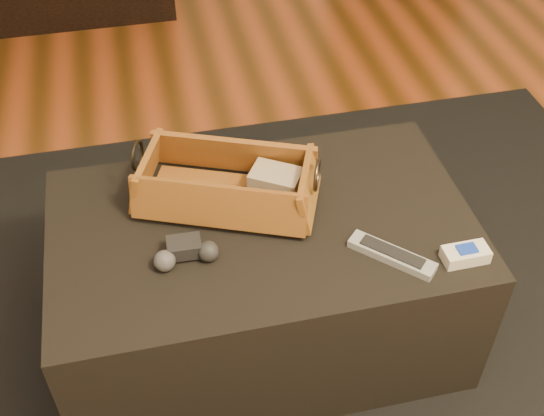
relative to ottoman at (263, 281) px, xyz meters
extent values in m
cube|color=black|center=(0.00, -0.05, -0.22)|extent=(2.60, 2.00, 0.01)
cube|color=black|center=(0.00, 0.00, 0.00)|extent=(1.00, 0.60, 0.42)
cube|color=black|center=(-0.09, 0.08, 0.24)|extent=(0.23, 0.11, 0.02)
cube|color=tan|center=(0.05, 0.08, 0.26)|extent=(0.14, 0.13, 0.06)
cube|color=#A56525|center=(-0.07, 0.09, 0.22)|extent=(0.42, 0.30, 0.02)
cube|color=brown|center=(-0.03, 0.18, 0.28)|extent=(0.39, 0.19, 0.11)
cube|color=#935321|center=(-0.10, 0.00, 0.28)|extent=(0.39, 0.19, 0.11)
cube|color=#A46A25|center=(0.12, 0.02, 0.28)|extent=(0.11, 0.20, 0.11)
cube|color=brown|center=(-0.25, 0.17, 0.28)|extent=(0.11, 0.20, 0.11)
torus|color=#302720|center=(0.13, 0.01, 0.32)|extent=(0.04, 0.08, 0.08)
torus|color=black|center=(-0.26, 0.17, 0.32)|extent=(0.04, 0.08, 0.08)
cube|color=black|center=(-0.19, -0.06, 0.23)|extent=(0.08, 0.06, 0.04)
sphere|color=#414044|center=(-0.24, -0.10, 0.23)|extent=(0.05, 0.05, 0.05)
sphere|color=black|center=(-0.14, -0.09, 0.23)|extent=(0.05, 0.05, 0.05)
cube|color=#A5A9AD|center=(0.26, -0.18, 0.22)|extent=(0.17, 0.17, 0.02)
cube|color=black|center=(0.26, -0.18, 0.23)|extent=(0.13, 0.13, 0.00)
cube|color=silver|center=(0.42, -0.22, 0.23)|extent=(0.10, 0.05, 0.03)
cube|color=blue|center=(0.42, -0.22, 0.24)|extent=(0.04, 0.03, 0.01)
camera|label=1|loc=(-0.23, -1.13, 1.33)|focal=45.00mm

